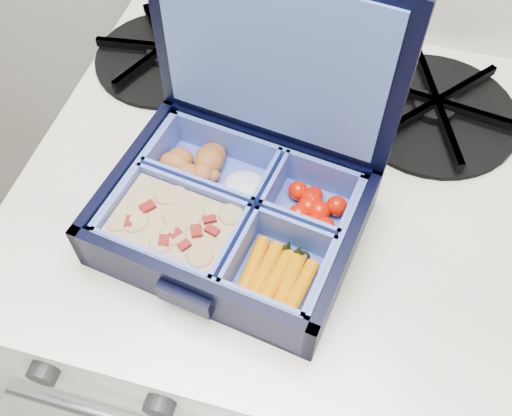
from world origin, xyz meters
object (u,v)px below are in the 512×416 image
(burner_grate, at_px, (435,106))
(fork, at_px, (296,138))
(stove, at_px, (282,314))
(bento_box, at_px, (232,216))

(burner_grate, xyz_separation_m, fork, (-0.14, -0.08, -0.01))
(stove, distance_m, burner_grate, 0.46)
(fork, bearing_deg, burner_grate, 60.98)
(burner_grate, bearing_deg, bento_box, -129.41)
(bento_box, height_order, fork, bento_box)
(bento_box, bearing_deg, stove, 80.10)
(burner_grate, distance_m, fork, 0.16)
(bento_box, relative_size, burner_grate, 1.22)
(stove, xyz_separation_m, burner_grate, (0.14, 0.10, 0.43))
(burner_grate, height_order, fork, burner_grate)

